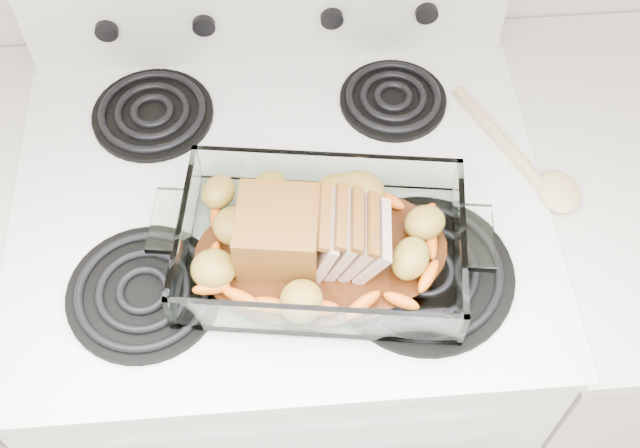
{
  "coord_description": "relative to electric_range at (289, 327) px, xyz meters",
  "views": [
    {
      "loc": [
        0.01,
        0.96,
        1.89
      ],
      "look_at": [
        0.05,
        1.55,
        0.99
      ],
      "focal_mm": 45.0,
      "sensor_mm": 36.0,
      "label": 1
    }
  ],
  "objects": [
    {
      "name": "wooden_spoon",
      "position": [
        0.38,
        0.0,
        0.46
      ],
      "size": [
        0.15,
        0.25,
        0.02
      ],
      "rotation": [
        0.0,
        0.0,
        0.43
      ],
      "color": "#D6AF7C",
      "rests_on": "electric_range"
    },
    {
      "name": "counter_right",
      "position": [
        0.66,
        -0.0,
        -0.02
      ],
      "size": [
        0.58,
        0.68,
        0.93
      ],
      "color": "beige",
      "rests_on": "ground"
    },
    {
      "name": "roast_vegetables",
      "position": [
        0.05,
        -0.09,
        0.49
      ],
      "size": [
        0.35,
        0.19,
        0.04
      ],
      "rotation": [
        0.0,
        0.0,
        -0.03
      ],
      "color": "#E65906",
      "rests_on": "baking_dish"
    },
    {
      "name": "pork_roast",
      "position": [
        0.02,
        -0.12,
        0.51
      ],
      "size": [
        0.2,
        0.11,
        0.09
      ],
      "rotation": [
        0.0,
        0.0,
        -0.05
      ],
      "color": "brown",
      "rests_on": "baking_dish"
    },
    {
      "name": "electric_range",
      "position": [
        0.0,
        0.0,
        0.0
      ],
      "size": [
        0.78,
        0.7,
        1.12
      ],
      "color": "white",
      "rests_on": "ground"
    },
    {
      "name": "baking_dish",
      "position": [
        0.05,
        -0.12,
        0.48
      ],
      "size": [
        0.38,
        0.25,
        0.07
      ],
      "rotation": [
        0.0,
        0.0,
        -0.14
      ],
      "color": "white",
      "rests_on": "electric_range"
    }
  ]
}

